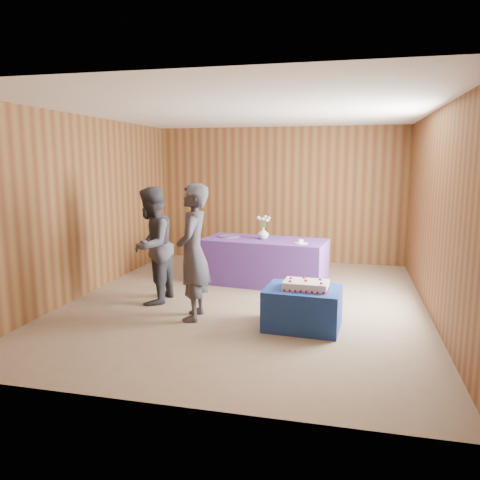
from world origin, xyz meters
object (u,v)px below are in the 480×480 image
(sheet_cake, at_px, (306,285))
(guest_left, at_px, (193,252))
(serving_table, at_px, (264,261))
(cake_table, at_px, (303,308))
(vase, at_px, (263,233))
(guest_right, at_px, (152,246))

(sheet_cake, relative_size, guest_left, 0.33)
(serving_table, distance_m, sheet_cake, 2.18)
(cake_table, bearing_deg, vase, 117.42)
(serving_table, bearing_deg, sheet_cake, -59.33)
(sheet_cake, bearing_deg, guest_right, 168.79)
(sheet_cake, relative_size, vase, 3.00)
(cake_table, bearing_deg, serving_table, 116.98)
(cake_table, xyz_separation_m, serving_table, (-0.84, 1.97, 0.12))
(serving_table, height_order, guest_right, guest_right)
(guest_left, bearing_deg, cake_table, 82.09)
(vase, relative_size, guest_left, 0.11)
(cake_table, xyz_separation_m, vase, (-0.86, 1.99, 0.60))
(guest_left, bearing_deg, sheet_cake, 81.14)
(cake_table, relative_size, guest_right, 0.54)
(cake_table, relative_size, sheet_cake, 1.57)
(cake_table, bearing_deg, sheet_cake, -31.59)
(guest_right, bearing_deg, serving_table, 134.95)
(vase, bearing_deg, cake_table, -66.56)
(sheet_cake, bearing_deg, vase, 117.26)
(serving_table, distance_m, guest_left, 2.09)
(vase, bearing_deg, serving_table, -41.44)
(cake_table, distance_m, sheet_cake, 0.30)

